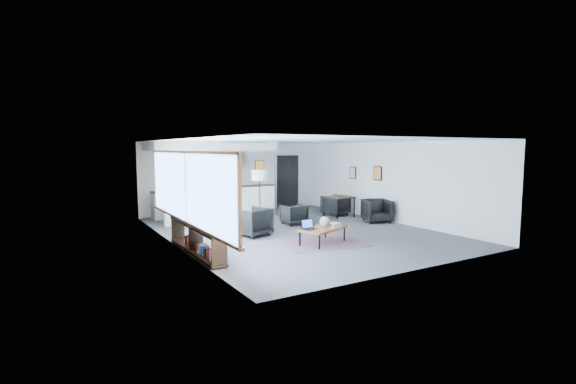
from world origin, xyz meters
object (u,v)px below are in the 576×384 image
coffee_table (323,229)px  ceramic_pot (325,222)px  dining_chair_far (335,206)px  floor_lamp (260,177)px  armchair_left (252,220)px  laptop (309,226)px  book_stack (334,225)px  microwave (217,184)px  dining_table (339,198)px  armchair_right (294,213)px  dining_chair_near (377,212)px

coffee_table → ceramic_pot: ceramic_pot is taller
dining_chair_far → floor_lamp: bearing=-7.9°
ceramic_pot → armchair_left: 2.09m
coffee_table → ceramic_pot: bearing=-5.4°
laptop → book_stack: laptop is taller
dining_chair_far → microwave: bearing=-49.9°
microwave → dining_table: bearing=-34.4°
armchair_right → dining_chair_far: size_ratio=1.02×
ceramic_pot → dining_table: size_ratio=0.31×
armchair_right → dining_chair_far: bearing=-159.0°
armchair_left → dining_table: size_ratio=0.98×
coffee_table → armchair_right: armchair_right is taller
floor_lamp → ceramic_pot: bearing=-83.9°
floor_lamp → armchair_right: bearing=-20.5°
coffee_table → floor_lamp: 3.22m
dining_chair_far → book_stack: bearing=37.4°
coffee_table → laptop: size_ratio=4.31×
armchair_right → coffee_table: bearing=75.5°
floor_lamp → dining_table: (3.13, 0.09, -0.85)m
coffee_table → floor_lamp: (-0.24, 3.01, 1.12)m
coffee_table → armchair_left: size_ratio=1.64×
armchair_right → floor_lamp: size_ratio=0.40×
dining_chair_far → microwave: microwave is taller
armchair_right → dining_table: (2.13, 0.47, 0.30)m
book_stack → armchair_left: 2.27m
ceramic_pot → microwave: microwave is taller
floor_lamp → dining_chair_near: 3.95m
dining_table → armchair_right: bearing=-167.7°
armchair_left → dining_table: bearing=-178.8°
ceramic_pot → microwave: size_ratio=0.51×
armchair_left → armchair_right: bearing=-172.0°
laptop → ceramic_pot: bearing=-2.8°
dining_chair_near → dining_chair_far: size_ratio=1.03×
dining_table → dining_chair_near: 1.58m
ceramic_pot → armchair_left: bearing=124.7°
dining_chair_near → dining_chair_far: (-0.29, 1.82, -0.01)m
ceramic_pot → floor_lamp: 3.15m
ceramic_pot → dining_chair_near: dining_chair_near is taller
coffee_table → dining_table: dining_table is taller
armchair_left → dining_chair_near: bearing=160.5°
book_stack → dining_chair_near: (2.92, 1.60, -0.10)m
laptop → microwave: (-0.12, 5.82, 0.64)m
laptop → dining_chair_far: size_ratio=0.48×
floor_lamp → armchair_left: bearing=-124.5°
coffee_table → dining_table: bearing=25.6°
ceramic_pot → coffee_table: bearing=-163.9°
coffee_table → armchair_left: (-1.11, 1.74, 0.05)m
armchair_left → dining_chair_far: armchair_left is taller
coffee_table → dining_chair_far: 4.53m
ceramic_pot → armchair_left: armchair_left is taller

